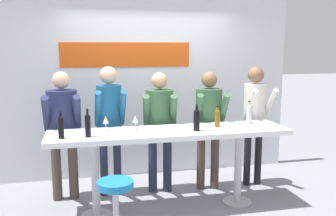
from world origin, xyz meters
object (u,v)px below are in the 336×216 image
object	(u,v)px
person_left	(110,116)
wine_glass_1	(106,120)
person_center_left	(160,119)
wine_bottle_2	(249,113)
wine_glass_0	(135,119)
wine_bottle_1	(197,119)
wine_bottle_0	(217,117)
person_far_left	(63,122)
wine_bottle_4	(88,124)
tasting_table	(170,141)
person_center_right	(255,112)
bar_stool	(116,202)
person_center	(209,118)
wine_bottle_3	(61,126)

from	to	relation	value
person_left	wine_glass_1	size ratio (longest dim) A/B	9.70
wine_glass_1	person_center_left	bearing A→B (deg)	31.40
wine_bottle_2	wine_glass_0	bearing A→B (deg)	-178.89
wine_bottle_1	wine_glass_0	bearing A→B (deg)	162.69
wine_glass_0	wine_bottle_0	bearing A→B (deg)	-3.66
person_far_left	wine_bottle_4	size ratio (longest dim) A/B	5.29
tasting_table	wine_glass_1	size ratio (longest dim) A/B	16.04
person_left	wine_glass_1	bearing A→B (deg)	-100.05
person_center_right	wine_bottle_4	bearing A→B (deg)	-163.89
bar_stool	wine_glass_0	world-z (taller)	wine_glass_0
person_far_left	person_center	size ratio (longest dim) A/B	1.02
person_center_left	wine_bottle_3	world-z (taller)	person_center_left
bar_stool	wine_bottle_0	size ratio (longest dim) A/B	2.54
person_far_left	wine_glass_0	xyz separation A→B (m)	(0.86, -0.49, 0.09)
person_left	wine_glass_0	size ratio (longest dim) A/B	9.70
bar_stool	wine_bottle_2	xyz separation A→B (m)	(1.78, 0.80, 0.69)
person_center_left	person_center	size ratio (longest dim) A/B	1.00
person_center	person_center_right	distance (m)	0.68
tasting_table	wine_bottle_3	bearing A→B (deg)	-174.08
person_far_left	wine_bottle_0	bearing A→B (deg)	-18.00
bar_stool	person_left	distance (m)	1.44
person_far_left	wine_glass_0	bearing A→B (deg)	-31.22
tasting_table	bar_stool	xyz separation A→B (m)	(-0.71, -0.66, -0.42)
bar_stool	wine_bottle_1	distance (m)	1.34
person_center_left	wine_bottle_3	bearing A→B (deg)	-138.66
wine_bottle_1	wine_glass_1	distance (m)	1.06
wine_bottle_4	person_center_right	bearing A→B (deg)	16.31
person_center	wine_glass_1	bearing A→B (deg)	-156.45
person_center	wine_glass_1	world-z (taller)	person_center
person_left	person_center_right	world-z (taller)	person_left
person_center_right	wine_bottle_1	bearing A→B (deg)	-148.47
bar_stool	wine_bottle_1	size ratio (longest dim) A/B	2.10
person_center_left	wine_glass_1	xyz separation A→B (m)	(-0.74, -0.45, 0.11)
person_center_left	wine_bottle_4	bearing A→B (deg)	-131.97
person_left	wine_bottle_3	size ratio (longest dim) A/B	5.79
wine_bottle_4	person_far_left	bearing A→B (deg)	112.57
bar_stool	wine_glass_1	world-z (taller)	wine_glass_1
bar_stool	person_left	bearing A→B (deg)	87.89
wine_bottle_3	wine_bottle_4	xyz separation A→B (m)	(0.28, 0.00, 0.01)
wine_bottle_1	tasting_table	bearing A→B (deg)	161.11
wine_glass_0	wine_bottle_2	bearing A→B (deg)	1.11
person_far_left	wine_bottle_2	bearing A→B (deg)	-12.65
wine_bottle_1	wine_glass_1	world-z (taller)	wine_bottle_1
person_center_left	wine_bottle_4	world-z (taller)	person_center_left
person_left	wine_bottle_3	bearing A→B (deg)	-127.93
tasting_table	person_center_right	xyz separation A→B (m)	(1.35, 0.55, 0.20)
tasting_table	wine_bottle_4	bearing A→B (deg)	-172.62
person_left	wine_bottle_1	distance (m)	1.20
person_center_right	wine_bottle_0	world-z (taller)	person_center_right
bar_stool	wine_glass_0	bearing A→B (deg)	67.95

